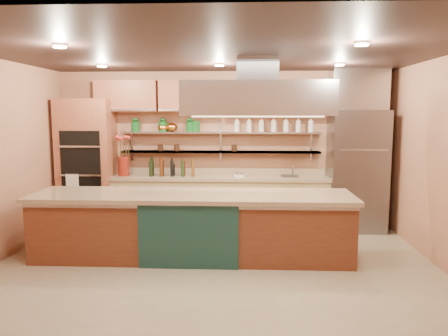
{
  "coord_description": "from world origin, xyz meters",
  "views": [
    {
      "loc": [
        0.39,
        -5.52,
        2.08
      ],
      "look_at": [
        0.08,
        1.0,
        1.23
      ],
      "focal_mm": 35.0,
      "sensor_mm": 36.0,
      "label": 1
    }
  ],
  "objects_px": {
    "flower_vase": "(124,166)",
    "green_canister": "(195,126)",
    "refrigerator": "(356,171)",
    "island": "(193,225)",
    "copper_kettle": "(172,127)",
    "kitchen_scale": "(239,174)"
  },
  "relations": [
    {
      "from": "flower_vase",
      "to": "green_canister",
      "type": "relative_size",
      "value": 1.8
    },
    {
      "from": "refrigerator",
      "to": "flower_vase",
      "type": "bearing_deg",
      "value": 179.86
    },
    {
      "from": "island",
      "to": "copper_kettle",
      "type": "bearing_deg",
      "value": 107.56
    },
    {
      "from": "flower_vase",
      "to": "copper_kettle",
      "type": "xyz_separation_m",
      "value": [
        0.85,
        0.22,
        0.69
      ]
    },
    {
      "from": "copper_kettle",
      "to": "green_canister",
      "type": "height_order",
      "value": "green_canister"
    },
    {
      "from": "copper_kettle",
      "to": "refrigerator",
      "type": "bearing_deg",
      "value": -4.01
    },
    {
      "from": "refrigerator",
      "to": "flower_vase",
      "type": "relative_size",
      "value": 6.04
    },
    {
      "from": "kitchen_scale",
      "to": "copper_kettle",
      "type": "relative_size",
      "value": 0.86
    },
    {
      "from": "island",
      "to": "kitchen_scale",
      "type": "distance_m",
      "value": 1.83
    },
    {
      "from": "refrigerator",
      "to": "copper_kettle",
      "type": "distance_m",
      "value": 3.37
    },
    {
      "from": "refrigerator",
      "to": "island",
      "type": "height_order",
      "value": "refrigerator"
    },
    {
      "from": "kitchen_scale",
      "to": "green_canister",
      "type": "bearing_deg",
      "value": 155.33
    },
    {
      "from": "green_canister",
      "to": "kitchen_scale",
      "type": "bearing_deg",
      "value": -15.34
    },
    {
      "from": "island",
      "to": "copper_kettle",
      "type": "distance_m",
      "value": 2.35
    },
    {
      "from": "flower_vase",
      "to": "island",
      "type": "bearing_deg",
      "value": -48.67
    },
    {
      "from": "refrigerator",
      "to": "flower_vase",
      "type": "distance_m",
      "value": 4.13
    },
    {
      "from": "flower_vase",
      "to": "copper_kettle",
      "type": "distance_m",
      "value": 1.12
    },
    {
      "from": "green_canister",
      "to": "refrigerator",
      "type": "bearing_deg",
      "value": -4.61
    },
    {
      "from": "island",
      "to": "kitchen_scale",
      "type": "bearing_deg",
      "value": 68.41
    },
    {
      "from": "kitchen_scale",
      "to": "copper_kettle",
      "type": "height_order",
      "value": "copper_kettle"
    },
    {
      "from": "refrigerator",
      "to": "kitchen_scale",
      "type": "relative_size",
      "value": 12.14
    },
    {
      "from": "refrigerator",
      "to": "green_canister",
      "type": "distance_m",
      "value": 2.96
    }
  ]
}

